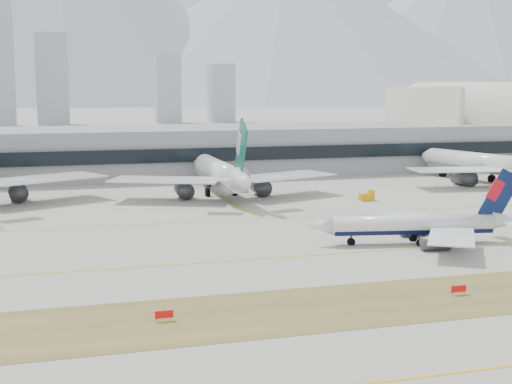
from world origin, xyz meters
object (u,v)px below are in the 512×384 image
object	(u,v)px
taxiing_airliner	(421,225)
terminal	(142,152)
widebody_china_air	(486,164)
widebody_cathay	(222,175)

from	to	relation	value
taxiing_airliner	terminal	bearing A→B (deg)	-63.20
taxiing_airliner	widebody_china_air	size ratio (longest dim) A/B	0.71
taxiing_airliner	widebody_cathay	size ratio (longest dim) A/B	0.68
taxiing_airliner	widebody_cathay	world-z (taller)	widebody_cathay
widebody_china_air	terminal	bearing A→B (deg)	50.27
taxiing_airliner	terminal	size ratio (longest dim) A/B	0.14
widebody_cathay	terminal	distance (m)	53.74
widebody_cathay	terminal	xyz separation A→B (m)	(-13.89, 51.88, 1.91)
taxiing_airliner	widebody_china_air	xyz separation A→B (m)	(59.20, 68.56, 2.24)
taxiing_airliner	widebody_cathay	distance (m)	67.92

